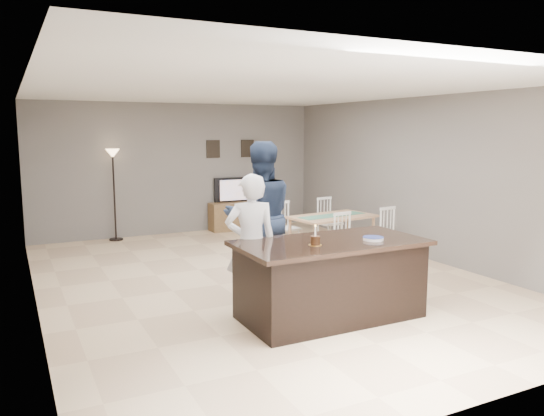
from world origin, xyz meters
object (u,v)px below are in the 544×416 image
woman (251,244)px  dining_table (332,222)px  kitchen_island (330,279)px  man (260,217)px  birthday_cake (315,240)px  floor_lamp (113,170)px  plate_stack (373,239)px  tv_console (237,216)px  television (236,190)px

woman → dining_table: (2.49, 2.09, -0.26)m
dining_table → kitchen_island: bearing=-131.7°
kitchen_island → man: (-0.24, 1.35, 0.54)m
birthday_cake → floor_lamp: (-1.10, 5.71, 0.43)m
kitchen_island → dining_table: size_ratio=1.18×
kitchen_island → dining_table: 3.17m
plate_stack → floor_lamp: bearing=107.6°
tv_console → birthday_cake: 5.92m
tv_console → woman: (-1.94, -5.02, 0.52)m
plate_stack → dining_table: 3.13m
television → floor_lamp: size_ratio=0.51×
dining_table → floor_lamp: (-3.12, 2.95, 0.82)m
tv_console → plate_stack: plate_stack is taller
woman → birthday_cake: (0.46, -0.67, 0.13)m
man → tv_console: bearing=-97.2°
kitchen_island → plate_stack: 0.67m
dining_table → birthday_cake: bearing=-134.4°
kitchen_island → television: bearing=78.0°
man → plate_stack: bearing=125.9°
floor_lamp → birthday_cake: bearing=-79.1°
kitchen_island → tv_console: size_ratio=1.79×
dining_table → man: bearing=-155.2°
kitchen_island → man: 1.48m
tv_console → woman: woman is taller
television → woman: size_ratio=0.55×
television → dining_table: bearing=100.3°
woman → floor_lamp: 5.11m
kitchen_island → man: man is taller
tv_console → dining_table: 2.99m
tv_console → television: bearing=90.0°
woman → plate_stack: (1.19, -0.74, 0.09)m
man → birthday_cake: size_ratio=8.85×
kitchen_island → birthday_cake: (-0.28, -0.12, 0.50)m
kitchen_island → dining_table: bearing=56.5°
television → man: (-1.44, -4.29, 0.14)m
tv_console → television: television is taller
birthday_cake → floor_lamp: bearing=100.9°
birthday_cake → floor_lamp: floor_lamp is taller
birthday_cake → kitchen_island: bearing=23.4°
kitchen_island → plate_stack: bearing=-22.7°
man → television: bearing=-96.9°
floor_lamp → kitchen_island: bearing=-76.1°
birthday_cake → plate_stack: 0.73m
dining_table → floor_lamp: size_ratio=1.02×
tv_console → dining_table: size_ratio=0.66×
television → dining_table: television is taller
woman → kitchen_island: bearing=158.3°
dining_table → floor_lamp: 4.37m
tv_console → floor_lamp: bearing=179.6°
birthday_cake → plate_stack: bearing=-5.3°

